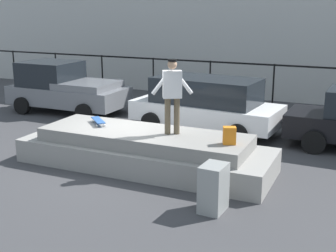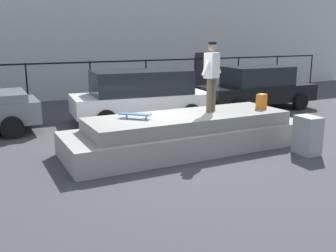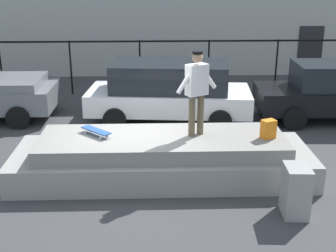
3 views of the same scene
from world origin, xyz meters
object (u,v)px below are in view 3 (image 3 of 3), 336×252
at_px(skateboard, 96,131).
at_px(car_white_hatchback_mid, 169,90).
at_px(skateboarder, 197,87).
at_px(utility_box, 296,191).
at_px(backpack, 268,129).

relative_size(skateboard, car_white_hatchback_mid, 0.15).
bearing_deg(skateboarder, utility_box, -47.05).
relative_size(car_white_hatchback_mid, utility_box, 5.08).
height_order(skateboard, car_white_hatchback_mid, car_white_hatchback_mid).
bearing_deg(backpack, skateboard, -27.42).
distance_m(skateboarder, utility_box, 2.85).
xyz_separation_m(skateboarder, skateboard, (-2.12, 0.06, -0.94)).
bearing_deg(utility_box, skateboard, 157.49).
height_order(skateboarder, backpack, skateboarder).
bearing_deg(skateboarder, backpack, -8.94).
xyz_separation_m(backpack, car_white_hatchback_mid, (-1.93, 3.88, -0.19)).
height_order(skateboard, backpack, backpack).
relative_size(backpack, utility_box, 0.42).
distance_m(car_white_hatchback_mid, utility_box, 5.84).
bearing_deg(car_white_hatchback_mid, skateboarder, -83.19).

